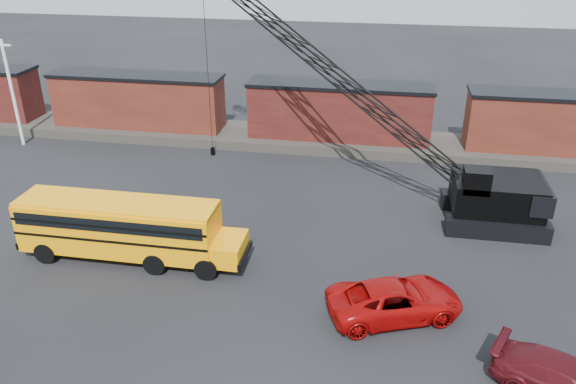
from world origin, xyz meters
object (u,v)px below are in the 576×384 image
(red_pickup, at_px, (395,300))
(maroon_suv, at_px, (566,381))
(crawler_crane, at_px, (326,68))
(school_bus, at_px, (126,227))

(red_pickup, distance_m, maroon_suv, 7.13)
(red_pickup, distance_m, crawler_crane, 15.44)
(maroon_suv, bearing_deg, crawler_crane, 57.55)
(red_pickup, bearing_deg, crawler_crane, -1.67)
(red_pickup, relative_size, crawler_crane, 0.27)
(red_pickup, xyz_separation_m, crawler_crane, (-4.67, 13.02, 6.86))
(maroon_suv, height_order, crawler_crane, crawler_crane)
(maroon_suv, bearing_deg, school_bus, 97.48)
(school_bus, bearing_deg, red_pickup, -10.04)
(school_bus, height_order, red_pickup, school_bus)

